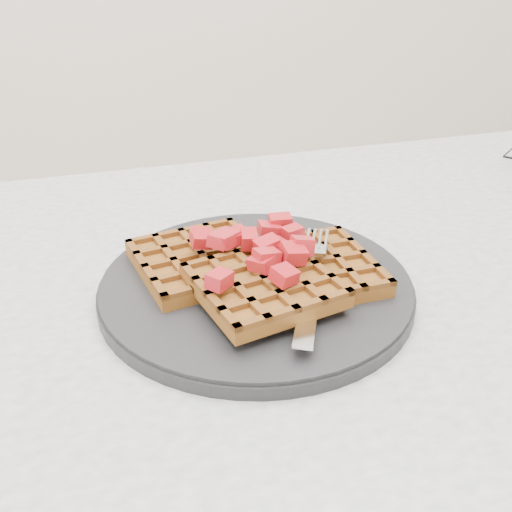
{
  "coord_description": "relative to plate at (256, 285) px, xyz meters",
  "views": [
    {
      "loc": [
        -0.26,
        -0.42,
        1.05
      ],
      "look_at": [
        -0.13,
        0.02,
        0.79
      ],
      "focal_mm": 40.0,
      "sensor_mm": 36.0,
      "label": 1
    }
  ],
  "objects": [
    {
      "name": "table",
      "position": [
        0.13,
        -0.02,
        -0.12
      ],
      "size": [
        1.2,
        0.8,
        0.75
      ],
      "color": "silver",
      "rests_on": "ground"
    },
    {
      "name": "plate",
      "position": [
        0.0,
        0.0,
        0.0
      ],
      "size": [
        0.3,
        0.3,
        0.02
      ],
      "primitive_type": "cylinder",
      "color": "black",
      "rests_on": "table"
    },
    {
      "name": "fork",
      "position": [
        0.04,
        -0.04,
        0.02
      ],
      "size": [
        0.1,
        0.17,
        0.02
      ],
      "primitive_type": null,
      "rotation": [
        0.0,
        0.0,
        -0.45
      ],
      "color": "silver",
      "rests_on": "plate"
    },
    {
      "name": "strawberry_pile",
      "position": [
        0.0,
        0.0,
        0.05
      ],
      "size": [
        0.15,
        0.15,
        0.02
      ],
      "primitive_type": null,
      "color": "#96030C",
      "rests_on": "waffles"
    },
    {
      "name": "waffles",
      "position": [
        0.0,
        -0.0,
        0.02
      ],
      "size": [
        0.22,
        0.21,
        0.03
      ],
      "color": "brown",
      "rests_on": "plate"
    }
  ]
}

